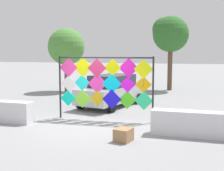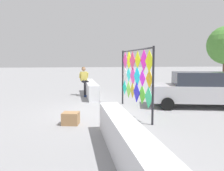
{
  "view_description": "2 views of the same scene",
  "coord_description": "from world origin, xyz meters",
  "px_view_note": "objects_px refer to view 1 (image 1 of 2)",
  "views": [
    {
      "loc": [
        3.57,
        -9.43,
        2.58
      ],
      "look_at": [
        0.66,
        0.51,
        1.41
      ],
      "focal_mm": 47.22,
      "sensor_mm": 36.0,
      "label": 1
    },
    {
      "loc": [
        8.91,
        -1.26,
        2.0
      ],
      "look_at": [
        -0.14,
        0.27,
        1.02
      ],
      "focal_mm": 38.0,
      "sensor_mm": 36.0,
      "label": 2
    }
  ],
  "objects_px": {
    "kite_display_rack": "(105,81)",
    "parked_car": "(111,90)",
    "cardboard_box_large": "(124,135)",
    "tree_broadleaf": "(170,34)",
    "tree_palm_like": "(67,47)"
  },
  "relations": [
    {
      "from": "tree_broadleaf",
      "to": "tree_palm_like",
      "type": "xyz_separation_m",
      "value": [
        -6.41,
        -2.67,
        -0.94
      ]
    },
    {
      "from": "parked_car",
      "to": "cardboard_box_large",
      "type": "relative_size",
      "value": 8.27
    },
    {
      "from": "parked_car",
      "to": "tree_broadleaf",
      "type": "bearing_deg",
      "value": 73.52
    },
    {
      "from": "parked_car",
      "to": "cardboard_box_large",
      "type": "distance_m",
      "value": 5.72
    },
    {
      "from": "tree_broadleaf",
      "to": "cardboard_box_large",
      "type": "bearing_deg",
      "value": -90.58
    },
    {
      "from": "cardboard_box_large",
      "to": "tree_palm_like",
      "type": "distance_m",
      "value": 11.86
    },
    {
      "from": "parked_car",
      "to": "cardboard_box_large",
      "type": "xyz_separation_m",
      "value": [
        1.95,
        -5.35,
        -0.57
      ]
    },
    {
      "from": "kite_display_rack",
      "to": "cardboard_box_large",
      "type": "distance_m",
      "value": 3.07
    },
    {
      "from": "kite_display_rack",
      "to": "tree_palm_like",
      "type": "height_order",
      "value": "tree_palm_like"
    },
    {
      "from": "kite_display_rack",
      "to": "parked_car",
      "type": "distance_m",
      "value": 3.07
    },
    {
      "from": "kite_display_rack",
      "to": "cardboard_box_large",
      "type": "bearing_deg",
      "value": -60.92
    },
    {
      "from": "tree_palm_like",
      "to": "kite_display_rack",
      "type": "bearing_deg",
      "value": -55.82
    },
    {
      "from": "kite_display_rack",
      "to": "parked_car",
      "type": "relative_size",
      "value": 0.89
    },
    {
      "from": "kite_display_rack",
      "to": "tree_broadleaf",
      "type": "relative_size",
      "value": 0.74
    },
    {
      "from": "tree_broadleaf",
      "to": "parked_car",
      "type": "bearing_deg",
      "value": -106.48
    }
  ]
}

